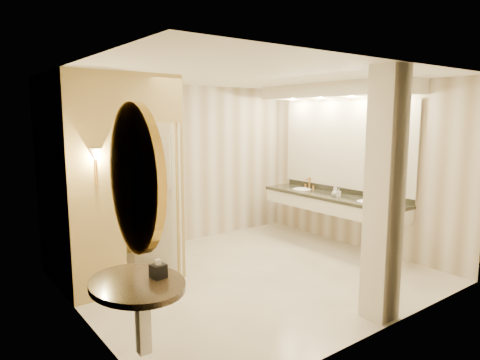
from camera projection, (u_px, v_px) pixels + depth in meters
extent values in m
plane|color=white|center=(251.00, 275.00, 5.91)|extent=(4.50, 4.50, 0.00)
plane|color=white|center=(252.00, 75.00, 5.51)|extent=(4.50, 4.50, 0.00)
cube|color=beige|center=(178.00, 165.00, 7.29)|extent=(4.50, 0.02, 2.70)
cube|color=beige|center=(381.00, 203.00, 4.13)|extent=(4.50, 0.02, 2.70)
cube|color=beige|center=(80.00, 198.00, 4.37)|extent=(0.02, 4.00, 2.70)
cube|color=beige|center=(358.00, 167.00, 7.05)|extent=(0.02, 4.00, 2.70)
cube|color=tan|center=(155.00, 174.00, 6.22)|extent=(0.10, 1.50, 2.70)
cube|color=tan|center=(95.00, 188.00, 4.95)|extent=(0.65, 0.10, 2.70)
cube|color=tan|center=(150.00, 98.00, 5.23)|extent=(0.80, 0.10, 0.60)
cube|color=silver|center=(156.00, 200.00, 5.84)|extent=(0.41, 0.73, 2.10)
cylinder|color=gold|center=(96.00, 172.00, 4.87)|extent=(0.03, 0.03, 0.30)
cone|color=silver|center=(96.00, 154.00, 4.84)|extent=(0.14, 0.14, 0.14)
cube|color=silver|center=(332.00, 203.00, 7.18)|extent=(0.60, 2.63, 0.24)
cube|color=black|center=(332.00, 196.00, 7.16)|extent=(0.64, 2.67, 0.05)
cube|color=black|center=(343.00, 190.00, 7.32)|extent=(0.03, 2.63, 0.10)
ellipsoid|color=white|center=(368.00, 204.00, 6.60)|extent=(0.40, 0.44, 0.15)
cylinder|color=gold|center=(376.00, 195.00, 6.70)|extent=(0.03, 0.03, 0.22)
ellipsoid|color=white|center=(302.00, 192.00, 7.73)|extent=(0.40, 0.44, 0.15)
cylinder|color=gold|center=(310.00, 183.00, 7.83)|extent=(0.03, 0.03, 0.22)
cube|color=white|center=(345.00, 145.00, 7.20)|extent=(0.03, 2.63, 1.40)
cube|color=silver|center=(336.00, 91.00, 6.90)|extent=(0.75, 2.83, 0.22)
cylinder|color=black|center=(137.00, 284.00, 3.41)|extent=(0.91, 0.91, 0.05)
cube|color=silver|center=(143.00, 318.00, 3.48)|extent=(0.10, 0.10, 0.60)
cylinder|color=gold|center=(135.00, 179.00, 3.30)|extent=(0.07, 0.91, 0.91)
cylinder|color=white|center=(140.00, 178.00, 3.32)|extent=(0.02, 0.73, 0.73)
cube|color=silver|center=(384.00, 196.00, 4.50)|extent=(0.31, 0.31, 2.70)
cube|color=black|center=(158.00, 271.00, 3.48)|extent=(0.13, 0.13, 0.11)
imported|color=white|center=(100.00, 241.00, 6.14)|extent=(0.62, 0.86, 0.79)
imported|color=beige|center=(339.00, 193.00, 6.99)|extent=(0.07, 0.07, 0.13)
imported|color=silver|center=(335.00, 192.00, 7.03)|extent=(0.10, 0.10, 0.13)
imported|color=#C6B28C|center=(335.00, 190.00, 7.05)|extent=(0.09, 0.09, 0.19)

